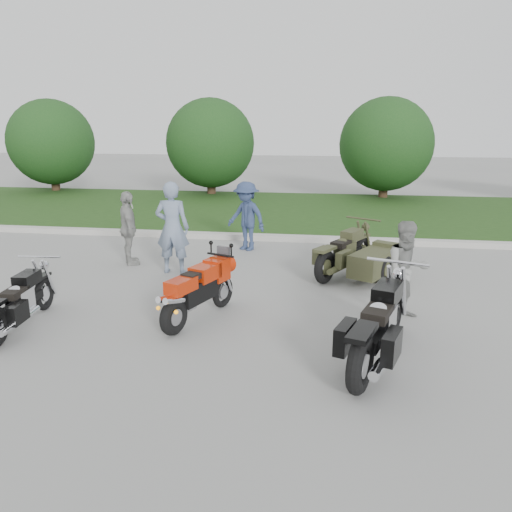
# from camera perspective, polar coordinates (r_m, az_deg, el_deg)

# --- Properties ---
(ground) EXTENTS (80.00, 80.00, 0.00)m
(ground) POSITION_cam_1_polar(r_m,az_deg,el_deg) (7.74, -6.80, -8.30)
(ground) COLOR #999994
(ground) RESTS_ON ground
(curb) EXTENTS (60.00, 0.30, 0.15)m
(curb) POSITION_cam_1_polar(r_m,az_deg,el_deg) (13.32, -0.06, 2.17)
(curb) COLOR #B7B5AD
(curb) RESTS_ON ground
(grass_strip) EXTENTS (60.00, 8.00, 0.14)m
(grass_strip) POSITION_cam_1_polar(r_m,az_deg,el_deg) (17.36, 2.00, 5.20)
(grass_strip) COLOR #2F541D
(grass_strip) RESTS_ON ground
(tree_far_left) EXTENTS (3.60, 3.60, 4.00)m
(tree_far_left) POSITION_cam_1_polar(r_m,az_deg,el_deg) (23.60, -22.36, 11.93)
(tree_far_left) COLOR #3F2B1C
(tree_far_left) RESTS_ON ground
(tree_mid_left) EXTENTS (3.60, 3.60, 4.00)m
(tree_mid_left) POSITION_cam_1_polar(r_m,az_deg,el_deg) (20.95, -5.23, 12.70)
(tree_mid_left) COLOR #3F2B1C
(tree_mid_left) RESTS_ON ground
(tree_mid_right) EXTENTS (3.60, 3.60, 4.00)m
(tree_mid_right) POSITION_cam_1_polar(r_m,az_deg,el_deg) (20.46, 14.65, 12.23)
(tree_mid_right) COLOR #3F2B1C
(tree_mid_right) RESTS_ON ground
(sportbike_red) EXTENTS (0.82, 1.80, 0.89)m
(sportbike_red) POSITION_cam_1_polar(r_m,az_deg,el_deg) (7.87, -6.66, -3.81)
(sportbike_red) COLOR black
(sportbike_red) RESTS_ON ground
(cruiser_left) EXTENTS (0.44, 2.04, 0.79)m
(cruiser_left) POSITION_cam_1_polar(r_m,az_deg,el_deg) (8.36, -25.54, -4.99)
(cruiser_left) COLOR black
(cruiser_left) RESTS_ON ground
(cruiser_right) EXTENTS (0.95, 2.43, 0.97)m
(cruiser_right) POSITION_cam_1_polar(r_m,az_deg,el_deg) (6.65, 13.82, -8.10)
(cruiser_right) COLOR black
(cruiser_right) RESTS_ON ground
(cruiser_sidecar) EXTENTS (1.73, 2.13, 0.88)m
(cruiser_sidecar) POSITION_cam_1_polar(r_m,az_deg,el_deg) (10.18, 11.88, -0.31)
(cruiser_sidecar) COLOR black
(cruiser_sidecar) RESTS_ON ground
(person_stripe) EXTENTS (0.71, 0.48, 1.91)m
(person_stripe) POSITION_cam_1_polar(r_m,az_deg,el_deg) (10.38, -9.54, 3.19)
(person_stripe) COLOR gray
(person_stripe) RESTS_ON ground
(person_grey) EXTENTS (0.93, 0.83, 1.58)m
(person_grey) POSITION_cam_1_polar(r_m,az_deg,el_deg) (8.22, 16.83, -1.60)
(person_grey) COLOR gray
(person_grey) RESTS_ON ground
(person_denim) EXTENTS (1.25, 1.07, 1.68)m
(person_denim) POSITION_cam_1_polar(r_m,az_deg,el_deg) (12.14, -1.11, 4.56)
(person_denim) COLOR navy
(person_denim) RESTS_ON ground
(person_back) EXTENTS (0.80, 1.02, 1.62)m
(person_back) POSITION_cam_1_polar(r_m,az_deg,el_deg) (11.23, -14.37, 3.08)
(person_back) COLOR #9B9C96
(person_back) RESTS_ON ground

